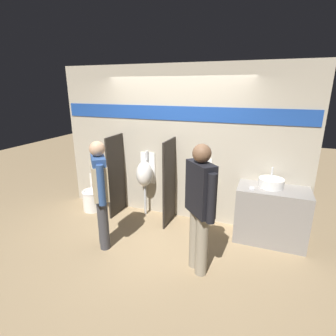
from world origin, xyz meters
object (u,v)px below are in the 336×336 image
object	(u,v)px
urinal_near_counter	(145,174)
person_in_vest	(100,188)
urinal_far	(201,181)
toilet	(94,195)
sink_basin	(271,183)
cell_phone	(252,188)
person_with_lanyard	(200,205)

from	to	relation	value
urinal_near_counter	person_in_vest	xyz separation A→B (m)	(-0.14, -1.17, 0.14)
urinal_far	person_in_vest	size ratio (longest dim) A/B	0.75
toilet	urinal_near_counter	bearing A→B (deg)	8.13
sink_basin	person_in_vest	world-z (taller)	person_in_vest
person_in_vest	urinal_near_counter	bearing A→B (deg)	-46.31
cell_phone	urinal_far	size ratio (longest dim) A/B	0.12
cell_phone	person_with_lanyard	bearing A→B (deg)	-119.99
toilet	person_with_lanyard	bearing A→B (deg)	-23.95
person_with_lanyard	person_in_vest	bearing A→B (deg)	44.21
sink_basin	toilet	distance (m)	3.27
toilet	person_with_lanyard	xyz separation A→B (m)	(2.38, -1.06, 0.66)
person_with_lanyard	toilet	bearing A→B (deg)	21.63
sink_basin	person_with_lanyard	bearing A→B (deg)	-125.87
urinal_near_counter	person_in_vest	size ratio (longest dim) A/B	0.75
urinal_far	person_with_lanyard	world-z (taller)	person_with_lanyard
sink_basin	toilet	size ratio (longest dim) A/B	0.45
sink_basin	person_in_vest	bearing A→B (deg)	-154.36
sink_basin	toilet	world-z (taller)	sink_basin
person_in_vest	person_with_lanyard	size ratio (longest dim) A/B	0.95
cell_phone	person_with_lanyard	size ratio (longest dim) A/B	0.08
urinal_far	person_in_vest	xyz separation A→B (m)	(-1.19, -1.17, 0.14)
sink_basin	cell_phone	bearing A→B (deg)	-147.35
sink_basin	person_with_lanyard	xyz separation A→B (m)	(-0.82, -1.14, 0.00)
cell_phone	person_with_lanyard	xyz separation A→B (m)	(-0.56, -0.97, 0.06)
urinal_far	person_with_lanyard	distance (m)	1.25
urinal_near_counter	urinal_far	distance (m)	1.05
sink_basin	urinal_near_counter	world-z (taller)	urinal_near_counter
person_with_lanyard	urinal_far	bearing A→B (deg)	-31.52
sink_basin	person_with_lanyard	world-z (taller)	person_with_lanyard
sink_basin	person_with_lanyard	size ratio (longest dim) A/B	0.22
urinal_near_counter	urinal_far	xyz separation A→B (m)	(1.05, 0.00, 0.00)
urinal_near_counter	urinal_far	world-z (taller)	same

